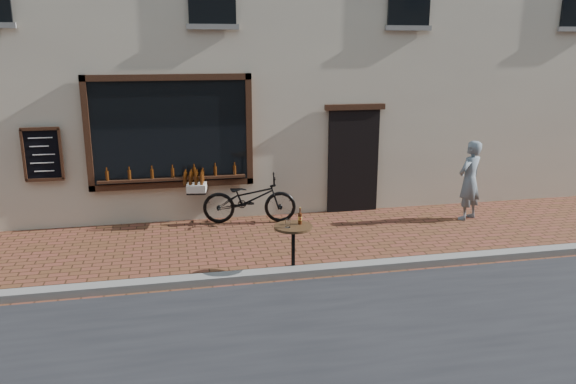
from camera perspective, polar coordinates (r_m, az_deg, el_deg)
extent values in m
plane|color=#58321C|center=(8.75, 1.69, -8.95)|extent=(90.00, 90.00, 0.00)
cube|color=slate|center=(8.90, 1.39, -8.10)|extent=(90.00, 0.25, 0.12)
cube|color=black|center=(11.35, -11.86, 5.98)|extent=(3.00, 0.06, 2.00)
cube|color=black|center=(11.23, -12.14, 11.32)|extent=(3.24, 0.10, 0.12)
cube|color=black|center=(11.54, -11.58, 0.76)|extent=(3.24, 0.10, 0.12)
cube|color=black|center=(11.44, -19.72, 5.50)|extent=(0.12, 0.10, 2.24)
cube|color=black|center=(11.44, -3.98, 6.33)|extent=(0.12, 0.10, 2.24)
cube|color=black|center=(11.46, -11.61, 1.33)|extent=(2.90, 0.16, 0.05)
cube|color=black|center=(12.11, 6.63, 3.13)|extent=(1.10, 0.10, 2.20)
cube|color=black|center=(11.91, 6.84, 8.57)|extent=(1.30, 0.10, 0.12)
cube|color=black|center=(11.65, -23.66, 3.53)|extent=(0.62, 0.04, 0.92)
cylinder|color=#3D1C07|center=(11.50, -17.88, 1.58)|extent=(0.06, 0.06, 0.19)
cylinder|color=#3D1C07|center=(11.46, -15.81, 1.69)|extent=(0.06, 0.06, 0.19)
cylinder|color=#3D1C07|center=(11.44, -13.73, 1.81)|extent=(0.06, 0.06, 0.19)
cylinder|color=#3D1C07|center=(11.43, -11.64, 1.92)|extent=(0.06, 0.06, 0.19)
cylinder|color=#3D1C07|center=(11.44, -9.56, 2.03)|extent=(0.06, 0.06, 0.19)
cylinder|color=#3D1C07|center=(11.46, -7.48, 2.13)|extent=(0.06, 0.06, 0.19)
cylinder|color=#3D1C07|center=(11.50, -5.41, 2.23)|extent=(0.06, 0.06, 0.19)
imported|color=black|center=(11.38, -3.94, -0.70)|extent=(1.96, 0.92, 0.99)
cube|color=black|center=(11.38, -9.20, 0.12)|extent=(0.44, 0.57, 0.03)
cube|color=beige|center=(11.36, -9.22, 0.57)|extent=(0.45, 0.60, 0.15)
cylinder|color=#3D1C07|center=(11.12, -8.79, 1.24)|extent=(0.06, 0.06, 0.21)
cylinder|color=#3D1C07|center=(11.13, -9.35, 1.23)|extent=(0.06, 0.06, 0.21)
cylinder|color=#3D1C07|center=(11.14, -9.91, 1.22)|extent=(0.06, 0.06, 0.21)
cylinder|color=#3D1C07|center=(11.15, -10.47, 1.21)|extent=(0.06, 0.06, 0.21)
cylinder|color=#3D1C07|center=(11.25, -8.73, 1.39)|extent=(0.06, 0.06, 0.21)
cylinder|color=#3D1C07|center=(11.26, -9.29, 1.38)|extent=(0.06, 0.06, 0.21)
cylinder|color=#3D1C07|center=(11.27, -9.85, 1.37)|extent=(0.06, 0.06, 0.21)
cylinder|color=#3D1C07|center=(11.28, -10.40, 1.36)|extent=(0.06, 0.06, 0.21)
cylinder|color=#3D1C07|center=(11.37, -8.68, 1.54)|extent=(0.06, 0.06, 0.21)
cylinder|color=#3D1C07|center=(11.38, -9.23, 1.53)|extent=(0.06, 0.06, 0.21)
cylinder|color=#3D1C07|center=(11.39, -9.78, 1.52)|extent=(0.06, 0.06, 0.21)
cylinder|color=#3D1C07|center=(11.41, -10.33, 1.51)|extent=(0.06, 0.06, 0.21)
cylinder|color=#3D1C07|center=(11.50, -8.63, 1.69)|extent=(0.06, 0.06, 0.21)
cylinder|color=black|center=(9.03, 0.53, -8.05)|extent=(0.45, 0.45, 0.03)
cylinder|color=black|center=(8.90, 0.54, -5.86)|extent=(0.06, 0.06, 0.71)
cylinder|color=#301E10|center=(8.77, 0.54, -3.56)|extent=(0.61, 0.61, 0.04)
cylinder|color=gold|center=(8.82, 1.23, -2.68)|extent=(0.06, 0.06, 0.06)
cylinder|color=white|center=(8.66, -0.01, -3.21)|extent=(0.08, 0.08, 0.13)
imported|color=slate|center=(12.09, 17.96, 1.13)|extent=(0.71, 0.63, 1.65)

